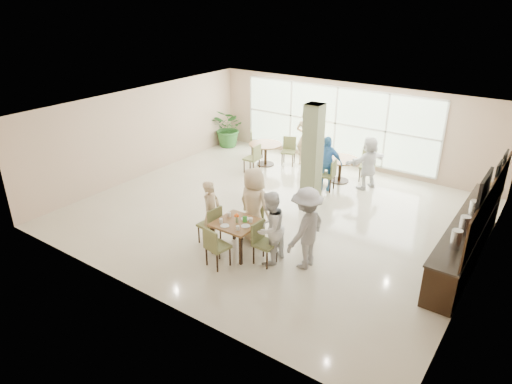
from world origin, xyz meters
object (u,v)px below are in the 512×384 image
Objects in this scene: adult_standing at (306,138)px; adult_b at (369,163)px; buffet_counter at (468,237)px; teen_right at (270,228)px; round_table_right at (340,164)px; teen_standing at (306,228)px; teen_far at (254,204)px; potted_plant at (229,128)px; round_table_left at (266,149)px; adult_a at (326,163)px; teen_left at (211,212)px; main_table at (237,226)px.

adult_b is at bearing 157.79° from adult_standing.
buffet_counter reaches higher than adult_standing.
round_table_right is at bearing -172.82° from teen_right.
teen_standing is at bearing -73.02° from round_table_right.
adult_standing is at bearing -64.51° from teen_far.
potted_plant is 0.79× the size of teen_standing.
adult_a is (2.62, -0.70, 0.25)m from round_table_left.
teen_far reaches higher than teen_right.
teen_left is 2.34m from teen_standing.
teen_left is 5.45m from adult_b.
teen_left is (-0.84, -5.17, 0.20)m from round_table_right.
buffet_counter is at bearing 132.82° from teen_standing.
adult_b reaches higher than potted_plant.
adult_a is 1.02× the size of adult_b.
round_table_left is at bearing -146.44° from teen_right.
adult_b is at bearing -0.57° from round_table_right.
round_table_right is at bearing 150.40° from adult_standing.
potted_plant is 0.90× the size of adult_b.
round_table_left is 1.40m from adult_standing.
teen_standing is (0.71, 0.30, 0.08)m from teen_right.
adult_b is (0.90, -0.01, 0.23)m from round_table_right.
teen_left is at bearing 52.66° from teen_far.
teen_right is 1.01× the size of adult_a.
teen_right is at bearing -45.74° from potted_plant.
teen_far reaches higher than adult_b.
potted_plant is 0.87× the size of teen_right.
round_table_left is 0.24× the size of buffet_counter.
round_table_right is 0.23× the size of buffet_counter.
buffet_counter is at bearing -38.36° from adult_a.
main_table is at bearing -73.42° from teen_standing.
adult_b reaches higher than round_table_right.
main_table is 0.52× the size of teen_standing.
adult_a is at bearing 128.70° from adult_standing.
teen_far is 0.99× the size of teen_standing.
buffet_counter reaches higher than round_table_left.
teen_left is (-5.10, -2.66, 0.22)m from buffet_counter.
round_table_right is 0.61× the size of teen_far.
adult_standing is (-1.50, 5.15, 0.05)m from teen_far.
round_table_left and round_table_right have the same top height.
teen_far is 5.37m from adult_standing.
buffet_counter reaches higher than teen_left.
main_table is 0.85× the size of round_table_left.
buffet_counter is 2.85× the size of adult_a.
adult_a is (0.73, 4.37, 0.05)m from teen_left.
teen_left is at bearing -69.53° from round_table_left.
potted_plant is 0.76× the size of adult_standing.
round_table_left is at bearing 117.49° from main_table.
adult_a is (-0.02, 4.39, 0.17)m from main_table.
round_table_right is 0.60× the size of teen_standing.
buffet_counter is at bearing -146.53° from teen_far.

